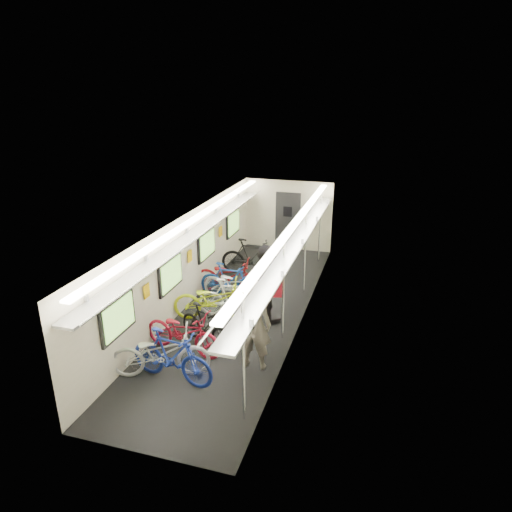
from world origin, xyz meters
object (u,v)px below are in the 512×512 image
Objects in this scene: backpack at (276,288)px; passenger_near at (254,324)px; bicycle_1 at (172,356)px; passenger_mid at (265,282)px; bicycle_0 at (160,353)px.

passenger_near is at bearing -112.16° from backpack.
passenger_mid reaches higher than bicycle_1.
bicycle_1 is at bearing 32.66° from passenger_near.
backpack reaches higher than bicycle_1.
bicycle_0 is 1.90m from passenger_near.
bicycle_1 is (0.29, -0.09, 0.03)m from bicycle_0.
bicycle_0 is at bearing 25.36° from passenger_near.
passenger_near reaches higher than bicycle_1.
passenger_near is 2.11m from passenger_mid.
bicycle_1 is 3.18m from passenger_mid.
passenger_near is at bearing -83.94° from bicycle_0.
passenger_mid is (-0.34, 2.08, -0.02)m from passenger_near.
bicycle_1 is at bearing -127.73° from bicycle_0.
passenger_mid is at bearing 103.21° from backpack.
passenger_mid is 1.15m from backpack.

